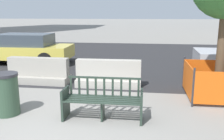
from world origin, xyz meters
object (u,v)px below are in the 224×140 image
at_px(construction_fence, 219,80).
at_px(trash_bin, 6,94).
at_px(jersey_barrier_left, 39,73).
at_px(jersey_barrier_centre, 109,76).
at_px(street_bench, 103,101).
at_px(car_taxi_near, 23,48).

relative_size(construction_fence, trash_bin, 1.73).
xyz_separation_m(jersey_barrier_left, trash_bin, (0.38, -2.58, 0.14)).
bearing_deg(trash_bin, jersey_barrier_centre, 52.16).
bearing_deg(street_bench, construction_fence, 32.22).
bearing_deg(jersey_barrier_left, street_bench, -44.91).
xyz_separation_m(street_bench, construction_fence, (2.84, 1.79, 0.09)).
bearing_deg(trash_bin, car_taxi_near, 113.43).
height_order(construction_fence, car_taxi_near, car_taxi_near).
bearing_deg(jersey_barrier_left, jersey_barrier_centre, -2.15).
xyz_separation_m(jersey_barrier_centre, car_taxi_near, (-4.40, 3.19, 0.34)).
height_order(construction_fence, trash_bin, construction_fence).
bearing_deg(jersey_barrier_centre, street_bench, -84.39).
height_order(jersey_barrier_left, construction_fence, construction_fence).
bearing_deg(street_bench, jersey_barrier_left, 135.09).
bearing_deg(construction_fence, trash_bin, -160.03).
height_order(street_bench, car_taxi_near, car_taxi_near).
relative_size(jersey_barrier_left, construction_fence, 1.23).
relative_size(jersey_barrier_centre, jersey_barrier_left, 1.00).
bearing_deg(construction_fence, jersey_barrier_left, 171.98).
bearing_deg(jersey_barrier_left, trash_bin, -81.72).
relative_size(construction_fence, car_taxi_near, 0.36).
relative_size(street_bench, construction_fence, 1.03).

